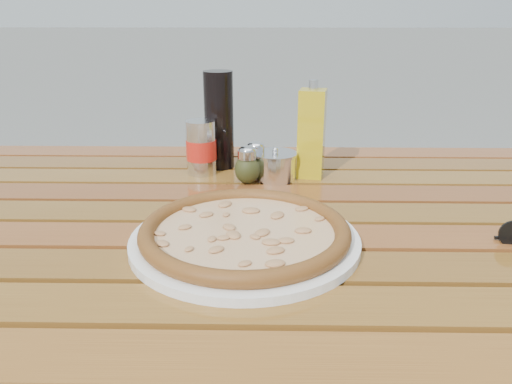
{
  "coord_description": "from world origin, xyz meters",
  "views": [
    {
      "loc": [
        0.02,
        -0.84,
        1.1
      ],
      "look_at": [
        0.0,
        0.02,
        0.78
      ],
      "focal_mm": 35.0,
      "sensor_mm": 36.0,
      "label": 1
    }
  ],
  "objects_px": {
    "table": "(256,248)",
    "parmesan_tin": "(275,165)",
    "oregano_shaker": "(247,166)",
    "pepper_shaker": "(256,160)",
    "dark_bottle": "(219,120)",
    "plate": "(245,240)",
    "pizza": "(245,231)",
    "soda_can": "(201,148)",
    "olive_oil_cruet": "(312,133)"
  },
  "relations": [
    {
      "from": "dark_bottle",
      "to": "plate",
      "type": "bearing_deg",
      "value": -79.69
    },
    {
      "from": "oregano_shaker",
      "to": "parmesan_tin",
      "type": "distance_m",
      "value": 0.07
    },
    {
      "from": "soda_can",
      "to": "parmesan_tin",
      "type": "relative_size",
      "value": 1.04
    },
    {
      "from": "plate",
      "to": "dark_bottle",
      "type": "height_order",
      "value": "dark_bottle"
    },
    {
      "from": "oregano_shaker",
      "to": "dark_bottle",
      "type": "relative_size",
      "value": 0.37
    },
    {
      "from": "table",
      "to": "pizza",
      "type": "bearing_deg",
      "value": -96.13
    },
    {
      "from": "plate",
      "to": "pizza",
      "type": "distance_m",
      "value": 0.02
    },
    {
      "from": "dark_bottle",
      "to": "soda_can",
      "type": "height_order",
      "value": "dark_bottle"
    },
    {
      "from": "oregano_shaker",
      "to": "pepper_shaker",
      "type": "bearing_deg",
      "value": 66.49
    },
    {
      "from": "pepper_shaker",
      "to": "oregano_shaker",
      "type": "relative_size",
      "value": 1.0
    },
    {
      "from": "plate",
      "to": "pizza",
      "type": "xyz_separation_m",
      "value": [
        -0.0,
        -0.0,
        0.02
      ]
    },
    {
      "from": "pizza",
      "to": "oregano_shaker",
      "type": "relative_size",
      "value": 4.71
    },
    {
      "from": "pizza",
      "to": "soda_can",
      "type": "distance_m",
      "value": 0.38
    },
    {
      "from": "plate",
      "to": "dark_bottle",
      "type": "distance_m",
      "value": 0.43
    },
    {
      "from": "table",
      "to": "plate",
      "type": "height_order",
      "value": "plate"
    },
    {
      "from": "olive_oil_cruet",
      "to": "parmesan_tin",
      "type": "height_order",
      "value": "olive_oil_cruet"
    },
    {
      "from": "table",
      "to": "soda_can",
      "type": "relative_size",
      "value": 11.67
    },
    {
      "from": "table",
      "to": "oregano_shaker",
      "type": "bearing_deg",
      "value": 97.52
    },
    {
      "from": "soda_can",
      "to": "pepper_shaker",
      "type": "bearing_deg",
      "value": -12.19
    },
    {
      "from": "dark_bottle",
      "to": "pepper_shaker",
      "type": "bearing_deg",
      "value": -41.95
    },
    {
      "from": "table",
      "to": "dark_bottle",
      "type": "xyz_separation_m",
      "value": [
        -0.09,
        0.27,
        0.19
      ]
    },
    {
      "from": "olive_oil_cruet",
      "to": "pepper_shaker",
      "type": "bearing_deg",
      "value": -174.53
    },
    {
      "from": "pepper_shaker",
      "to": "oregano_shaker",
      "type": "xyz_separation_m",
      "value": [
        -0.02,
        -0.04,
        0.0
      ]
    },
    {
      "from": "oregano_shaker",
      "to": "pizza",
      "type": "bearing_deg",
      "value": -88.79
    },
    {
      "from": "pizza",
      "to": "soda_can",
      "type": "relative_size",
      "value": 3.22
    },
    {
      "from": "dark_bottle",
      "to": "parmesan_tin",
      "type": "height_order",
      "value": "dark_bottle"
    },
    {
      "from": "table",
      "to": "olive_oil_cruet",
      "type": "xyz_separation_m",
      "value": [
        0.12,
        0.21,
        0.17
      ]
    },
    {
      "from": "pepper_shaker",
      "to": "table",
      "type": "bearing_deg",
      "value": -88.78
    },
    {
      "from": "oregano_shaker",
      "to": "soda_can",
      "type": "xyz_separation_m",
      "value": [
        -0.1,
        0.06,
        0.02
      ]
    },
    {
      "from": "oregano_shaker",
      "to": "dark_bottle",
      "type": "distance_m",
      "value": 0.15
    },
    {
      "from": "pizza",
      "to": "olive_oil_cruet",
      "type": "height_order",
      "value": "olive_oil_cruet"
    },
    {
      "from": "dark_bottle",
      "to": "olive_oil_cruet",
      "type": "distance_m",
      "value": 0.22
    },
    {
      "from": "table",
      "to": "pepper_shaker",
      "type": "distance_m",
      "value": 0.23
    },
    {
      "from": "plate",
      "to": "olive_oil_cruet",
      "type": "relative_size",
      "value": 1.71
    },
    {
      "from": "plate",
      "to": "olive_oil_cruet",
      "type": "bearing_deg",
      "value": 69.14
    },
    {
      "from": "plate",
      "to": "pizza",
      "type": "height_order",
      "value": "pizza"
    },
    {
      "from": "dark_bottle",
      "to": "pizza",
      "type": "bearing_deg",
      "value": -79.69
    },
    {
      "from": "oregano_shaker",
      "to": "parmesan_tin",
      "type": "xyz_separation_m",
      "value": [
        0.06,
        0.03,
        -0.01
      ]
    },
    {
      "from": "pizza",
      "to": "dark_bottle",
      "type": "relative_size",
      "value": 1.76
    },
    {
      "from": "soda_can",
      "to": "parmesan_tin",
      "type": "height_order",
      "value": "soda_can"
    },
    {
      "from": "table",
      "to": "pepper_shaker",
      "type": "xyz_separation_m",
      "value": [
        -0.0,
        0.2,
        0.11
      ]
    },
    {
      "from": "pizza",
      "to": "parmesan_tin",
      "type": "distance_m",
      "value": 0.32
    },
    {
      "from": "plate",
      "to": "dark_bottle",
      "type": "xyz_separation_m",
      "value": [
        -0.07,
        0.41,
        0.1
      ]
    },
    {
      "from": "plate",
      "to": "pepper_shaker",
      "type": "xyz_separation_m",
      "value": [
        0.01,
        0.33,
        0.03
      ]
    },
    {
      "from": "oregano_shaker",
      "to": "parmesan_tin",
      "type": "bearing_deg",
      "value": 24.65
    },
    {
      "from": "plate",
      "to": "oregano_shaker",
      "type": "relative_size",
      "value": 4.39
    },
    {
      "from": "dark_bottle",
      "to": "olive_oil_cruet",
      "type": "height_order",
      "value": "dark_bottle"
    },
    {
      "from": "olive_oil_cruet",
      "to": "pizza",
      "type": "bearing_deg",
      "value": -110.86
    },
    {
      "from": "plate",
      "to": "table",
      "type": "bearing_deg",
      "value": 83.87
    },
    {
      "from": "table",
      "to": "parmesan_tin",
      "type": "relative_size",
      "value": 12.1
    }
  ]
}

